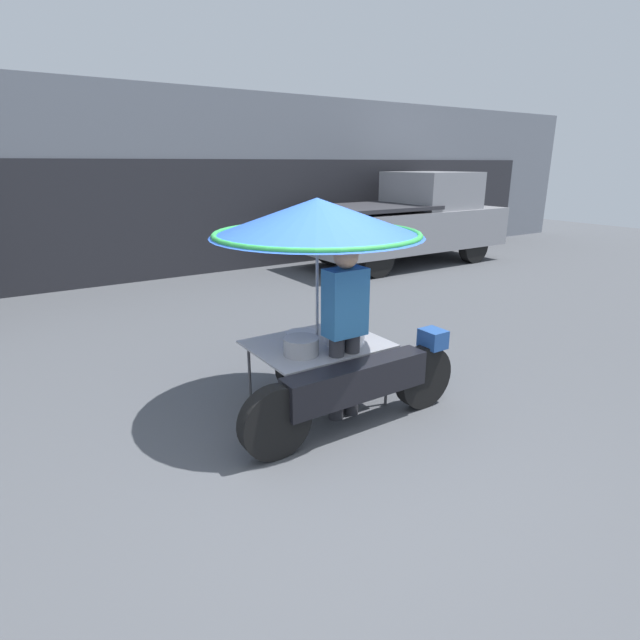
% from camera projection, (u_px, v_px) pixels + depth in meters
% --- Properties ---
extents(ground_plane, '(36.00, 36.00, 0.00)m').
position_uv_depth(ground_plane, '(345.00, 461.00, 4.08)').
color(ground_plane, '#4C4F54').
extents(shopfront_building, '(28.00, 2.06, 3.79)m').
position_uv_depth(shopfront_building, '(104.00, 185.00, 10.34)').
color(shopfront_building, gray).
rests_on(shopfront_building, ground).
extents(vendor_motorcycle_cart, '(2.28, 1.97, 2.03)m').
position_uv_depth(vendor_motorcycle_cart, '(322.00, 249.00, 4.56)').
color(vendor_motorcycle_cart, black).
rests_on(vendor_motorcycle_cart, ground).
extents(vendor_person, '(0.38, 0.22, 1.66)m').
position_uv_depth(vendor_person, '(345.00, 323.00, 4.53)').
color(vendor_person, '#2D2D33').
rests_on(vendor_person, ground).
extents(pickup_truck, '(5.03, 2.00, 2.12)m').
position_uv_depth(pickup_truck, '(409.00, 221.00, 11.83)').
color(pickup_truck, black).
rests_on(pickup_truck, ground).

